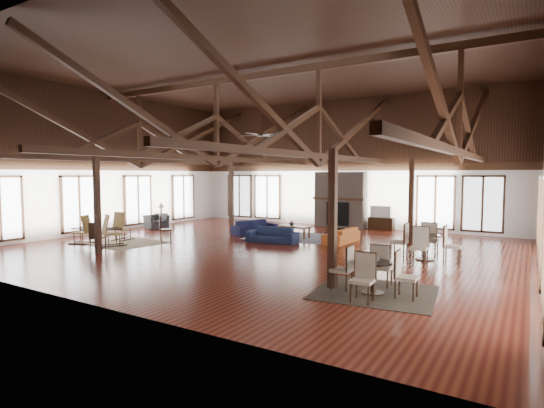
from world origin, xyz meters
The scene contains 30 objects.
floor centered at (0.00, 0.00, 0.00)m, with size 16.00×16.00×0.00m, color maroon.
ceiling centered at (0.00, 0.00, 6.00)m, with size 16.00×14.00×0.02m, color black.
wall_back centered at (0.00, 7.00, 3.00)m, with size 16.00×0.02×6.00m, color white.
wall_front centered at (0.00, -7.00, 3.00)m, with size 16.00×0.02×6.00m, color white.
wall_left centered at (-8.00, 0.00, 3.00)m, with size 0.02×14.00×6.00m, color white.
roof_truss centered at (0.00, 0.00, 4.03)m, with size 15.60×14.07×3.14m.
post_grid centered at (0.00, 0.00, 1.52)m, with size 8.16×7.16×3.05m.
fireplace centered at (0.00, 6.67, 1.29)m, with size 2.50×0.69×2.60m.
ceiling_fan centered at (0.50, -1.00, 3.73)m, with size 1.60×1.60×0.75m.
sofa_navy_front centered at (-0.38, 1.15, 0.27)m, with size 1.86×0.73×0.54m, color #141C37.
sofa_navy_left centered at (-2.15, 2.63, 0.28)m, with size 0.75×1.92×0.56m, color #121532.
sofa_orange centered at (1.82, 2.38, 0.27)m, with size 0.72×1.84×0.54m, color #B05822.
coffee_table centered at (-0.20, 2.55, 0.42)m, with size 1.33×0.82×0.48m.
vase centered at (-0.30, 2.47, 0.58)m, with size 0.19×0.19×0.20m, color #B2B2B2.
armchair centered at (-7.03, 1.77, 0.31)m, with size 0.83×0.95×0.62m, color #29292B.
side_table_lamp centered at (-7.60, 2.64, 0.43)m, with size 0.45×0.45×1.15m.
rocking_chair_a centered at (-5.44, -1.46, 0.51)m, with size 0.60×0.91×1.08m.
rocking_chair_b centered at (-4.70, -2.54, 0.52)m, with size 0.77×0.97×1.11m.
rocking_chair_c centered at (-5.97, -2.65, 0.49)m, with size 0.90×0.70×1.03m.
side_chair_a centered at (-3.78, -0.94, 0.59)m, with size 0.61×0.61×1.02m.
side_chair_b centered at (-4.35, -3.32, 0.54)m, with size 0.49×0.49×0.93m.
cafe_table_near centered at (4.90, -3.47, 0.47)m, with size 1.82×1.82×0.95m.
cafe_table_far centered at (5.07, 0.75, 0.51)m, with size 1.96×1.96×1.03m.
cup_near centered at (4.98, -3.44, 0.73)m, with size 0.11×0.11×0.09m, color #B2B2B2.
cup_far centered at (5.12, 0.81, 0.79)m, with size 0.12×0.12×0.10m, color #B2B2B2.
tv_console centered at (1.94, 6.75, 0.28)m, with size 1.11×0.42×0.55m, color black.
television centered at (1.91, 6.75, 0.81)m, with size 0.90×0.12×0.52m, color #B2B2B2.
rug_tan centered at (-5.00, -1.73, 0.01)m, with size 2.82×2.21×0.01m, color tan.
rug_navy centered at (-0.28, 2.72, 0.01)m, with size 3.50×2.62×0.01m, color #172242.
rug_dark centered at (4.92, -3.37, 0.01)m, with size 2.41×2.19×0.01m, color black.
Camera 1 is at (7.65, -11.96, 2.48)m, focal length 28.00 mm.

